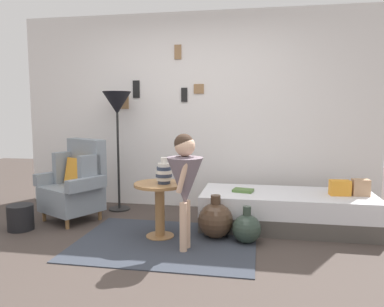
{
  "coord_description": "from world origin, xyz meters",
  "views": [
    {
      "loc": [
        0.87,
        -3.03,
        1.33
      ],
      "look_at": [
        0.15,
        0.95,
        0.85
      ],
      "focal_mm": 34.86,
      "sensor_mm": 36.0,
      "label": 1
    }
  ],
  "objects_px": {
    "vase_striped": "(164,173)",
    "book_on_daybed": "(243,190)",
    "side_table": "(160,199)",
    "person_child": "(185,177)",
    "demijohn_near": "(215,220)",
    "daybed": "(287,210)",
    "demijohn_far": "(247,228)",
    "floor_lamp": "(117,108)",
    "armchair": "(76,184)",
    "magazine_basket": "(20,217)"
  },
  "relations": [
    {
      "from": "daybed",
      "to": "vase_striped",
      "type": "bearing_deg",
      "value": -155.4
    },
    {
      "from": "vase_striped",
      "to": "floor_lamp",
      "type": "xyz_separation_m",
      "value": [
        -0.87,
        0.97,
        0.65
      ]
    },
    {
      "from": "floor_lamp",
      "to": "book_on_daybed",
      "type": "height_order",
      "value": "floor_lamp"
    },
    {
      "from": "side_table",
      "to": "person_child",
      "type": "relative_size",
      "value": 0.52
    },
    {
      "from": "demijohn_near",
      "to": "magazine_basket",
      "type": "relative_size",
      "value": 1.62
    },
    {
      "from": "book_on_daybed",
      "to": "demijohn_near",
      "type": "distance_m",
      "value": 0.57
    },
    {
      "from": "daybed",
      "to": "demijohn_near",
      "type": "relative_size",
      "value": 4.21
    },
    {
      "from": "armchair",
      "to": "person_child",
      "type": "bearing_deg",
      "value": -26.91
    },
    {
      "from": "magazine_basket",
      "to": "side_table",
      "type": "bearing_deg",
      "value": 1.51
    },
    {
      "from": "demijohn_near",
      "to": "daybed",
      "type": "bearing_deg",
      "value": 32.52
    },
    {
      "from": "vase_striped",
      "to": "side_table",
      "type": "bearing_deg",
      "value": 160.62
    },
    {
      "from": "armchair",
      "to": "magazine_basket",
      "type": "distance_m",
      "value": 0.71
    },
    {
      "from": "side_table",
      "to": "demijohn_far",
      "type": "xyz_separation_m",
      "value": [
        0.9,
        -0.01,
        -0.26
      ]
    },
    {
      "from": "side_table",
      "to": "book_on_daybed",
      "type": "relative_size",
      "value": 2.62
    },
    {
      "from": "magazine_basket",
      "to": "person_child",
      "type": "bearing_deg",
      "value": -7.96
    },
    {
      "from": "floor_lamp",
      "to": "demijohn_near",
      "type": "bearing_deg",
      "value": -31.86
    },
    {
      "from": "armchair",
      "to": "demijohn_near",
      "type": "distance_m",
      "value": 1.79
    },
    {
      "from": "vase_striped",
      "to": "magazine_basket",
      "type": "xyz_separation_m",
      "value": [
        -1.64,
        -0.02,
        -0.55
      ]
    },
    {
      "from": "daybed",
      "to": "side_table",
      "type": "height_order",
      "value": "side_table"
    },
    {
      "from": "armchair",
      "to": "person_child",
      "type": "relative_size",
      "value": 0.87
    },
    {
      "from": "side_table",
      "to": "person_child",
      "type": "xyz_separation_m",
      "value": [
        0.33,
        -0.31,
        0.3
      ]
    },
    {
      "from": "book_on_daybed",
      "to": "demijohn_far",
      "type": "bearing_deg",
      "value": -83.36
    },
    {
      "from": "daybed",
      "to": "floor_lamp",
      "type": "height_order",
      "value": "floor_lamp"
    },
    {
      "from": "side_table",
      "to": "book_on_daybed",
      "type": "height_order",
      "value": "side_table"
    },
    {
      "from": "daybed",
      "to": "side_table",
      "type": "bearing_deg",
      "value": -156.93
    },
    {
      "from": "floor_lamp",
      "to": "person_child",
      "type": "height_order",
      "value": "floor_lamp"
    },
    {
      "from": "daybed",
      "to": "demijohn_far",
      "type": "distance_m",
      "value": 0.72
    },
    {
      "from": "side_table",
      "to": "floor_lamp",
      "type": "height_order",
      "value": "floor_lamp"
    },
    {
      "from": "demijohn_near",
      "to": "magazine_basket",
      "type": "height_order",
      "value": "demijohn_near"
    },
    {
      "from": "demijohn_near",
      "to": "demijohn_far",
      "type": "relative_size",
      "value": 1.2
    },
    {
      "from": "armchair",
      "to": "demijohn_near",
      "type": "relative_size",
      "value": 2.14
    },
    {
      "from": "vase_striped",
      "to": "demijohn_far",
      "type": "bearing_deg",
      "value": 0.57
    },
    {
      "from": "daybed",
      "to": "demijohn_far",
      "type": "xyz_separation_m",
      "value": [
        -0.43,
        -0.57,
        -0.05
      ]
    },
    {
      "from": "floor_lamp",
      "to": "book_on_daybed",
      "type": "bearing_deg",
      "value": -14.07
    },
    {
      "from": "demijohn_far",
      "to": "floor_lamp",
      "type": "bearing_deg",
      "value": 150.79
    },
    {
      "from": "daybed",
      "to": "floor_lamp",
      "type": "bearing_deg",
      "value": 169.81
    },
    {
      "from": "side_table",
      "to": "magazine_basket",
      "type": "relative_size",
      "value": 2.06
    },
    {
      "from": "armchair",
      "to": "vase_striped",
      "type": "xyz_separation_m",
      "value": [
        1.22,
        -0.47,
        0.25
      ]
    },
    {
      "from": "person_child",
      "to": "demijohn_near",
      "type": "xyz_separation_m",
      "value": [
        0.24,
        0.39,
        -0.52
      ]
    },
    {
      "from": "vase_striped",
      "to": "demijohn_near",
      "type": "distance_m",
      "value": 0.73
    },
    {
      "from": "side_table",
      "to": "vase_striped",
      "type": "distance_m",
      "value": 0.29
    },
    {
      "from": "demijohn_far",
      "to": "daybed",
      "type": "bearing_deg",
      "value": 53.34
    },
    {
      "from": "side_table",
      "to": "vase_striped",
      "type": "height_order",
      "value": "vase_striped"
    },
    {
      "from": "side_table",
      "to": "book_on_daybed",
      "type": "xyz_separation_m",
      "value": [
        0.83,
        0.54,
        0.01
      ]
    },
    {
      "from": "person_child",
      "to": "vase_striped",
      "type": "bearing_deg",
      "value": 133.55
    },
    {
      "from": "daybed",
      "to": "side_table",
      "type": "relative_size",
      "value": 3.31
    },
    {
      "from": "vase_striped",
      "to": "book_on_daybed",
      "type": "distance_m",
      "value": 1.0
    },
    {
      "from": "demijohn_far",
      "to": "side_table",
      "type": "bearing_deg",
      "value": 179.37
    },
    {
      "from": "side_table",
      "to": "person_child",
      "type": "distance_m",
      "value": 0.54
    },
    {
      "from": "demijohn_near",
      "to": "demijohn_far",
      "type": "bearing_deg",
      "value": -16.26
    }
  ]
}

